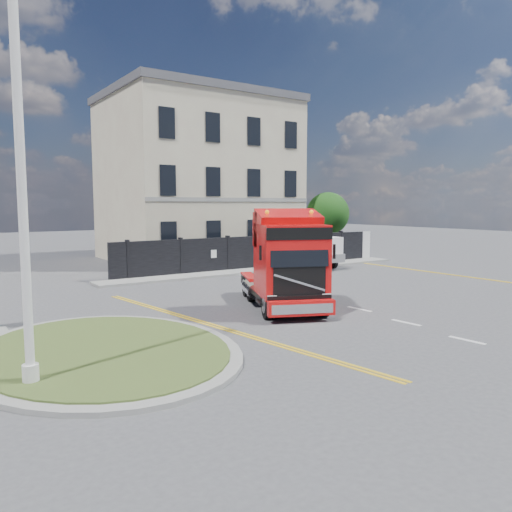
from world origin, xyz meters
TOP-DOWN VIEW (x-y plane):
  - ground at (0.00, 0.00)m, footprint 120.00×120.00m
  - traffic_island at (-7.00, -3.00)m, footprint 6.80×6.80m
  - hoarding_fence at (6.55, 9.00)m, footprint 18.80×0.25m
  - georgian_building at (6.00, 16.50)m, footprint 12.30×10.30m
  - tree at (14.38, 12.10)m, footprint 3.20×3.20m
  - pavement_far at (6.00, 8.10)m, footprint 20.00×1.60m
  - truck at (0.30, -1.39)m, footprint 4.47×6.43m
  - flatbed_pickup at (9.05, 7.09)m, footprint 2.34×4.90m
  - lamppost_island at (-9.05, -4.58)m, footprint 0.27×0.53m

SIDE VIEW (x-z plane):
  - ground at x=0.00m, z-range 0.00..0.00m
  - pavement_far at x=6.00m, z-range 0.00..0.12m
  - traffic_island at x=-7.00m, z-range 0.00..0.16m
  - hoarding_fence at x=6.55m, z-range 0.00..2.00m
  - flatbed_pickup at x=9.05m, z-range 0.08..2.05m
  - truck at x=0.30m, z-range -0.19..3.43m
  - tree at x=14.38m, z-range 0.65..5.45m
  - lamppost_island at x=-9.05m, z-range 0.18..8.78m
  - georgian_building at x=6.00m, z-range -0.63..12.17m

